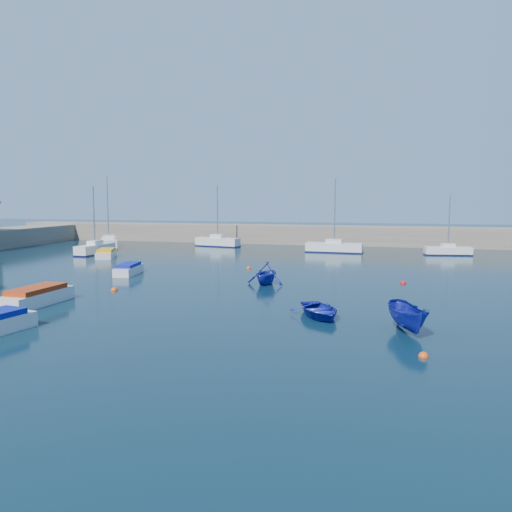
% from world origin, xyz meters
% --- Properties ---
extents(ground, '(220.00, 220.00, 0.00)m').
position_xyz_m(ground, '(0.00, 0.00, 0.00)').
color(ground, black).
rests_on(ground, ground).
extents(back_wall, '(96.00, 4.50, 2.60)m').
position_xyz_m(back_wall, '(0.00, 46.00, 1.30)').
color(back_wall, '#786C5B').
rests_on(back_wall, ground).
extents(sailboat_3, '(1.94, 5.90, 7.82)m').
position_xyz_m(sailboat_3, '(-24.77, 26.66, 0.63)').
color(sailboat_3, silver).
rests_on(sailboat_3, ground).
extents(sailboat_4, '(5.40, 7.16, 9.37)m').
position_xyz_m(sailboat_4, '(-27.62, 34.43, 0.63)').
color(sailboat_4, silver).
rests_on(sailboat_4, ground).
extents(sailboat_5, '(6.31, 2.83, 8.18)m').
position_xyz_m(sailboat_5, '(-14.01, 39.21, 0.65)').
color(sailboat_5, silver).
rests_on(sailboat_5, ground).
extents(sailboat_6, '(6.80, 2.26, 8.85)m').
position_xyz_m(sailboat_6, '(1.99, 35.56, 0.63)').
color(sailboat_6, silver).
rests_on(sailboat_6, ground).
extents(sailboat_7, '(5.31, 2.19, 6.87)m').
position_xyz_m(sailboat_7, '(14.89, 35.78, 0.53)').
color(sailboat_7, silver).
rests_on(sailboat_7, ground).
extents(motorboat_0, '(1.91, 5.02, 1.11)m').
position_xyz_m(motorboat_0, '(-12.72, 1.13, 0.52)').
color(motorboat_0, silver).
rests_on(motorboat_0, ground).
extents(motorboat_1, '(1.96, 4.07, 0.96)m').
position_xyz_m(motorboat_1, '(-13.32, 13.55, 0.45)').
color(motorboat_1, silver).
rests_on(motorboat_1, ground).
extents(motorboat_2, '(3.28, 4.95, 0.96)m').
position_xyz_m(motorboat_2, '(-21.77, 24.06, 0.45)').
color(motorboat_2, silver).
rests_on(motorboat_2, ground).
extents(dinghy_center, '(4.02, 4.48, 0.76)m').
position_xyz_m(dinghy_center, '(4.43, 2.21, 0.38)').
color(dinghy_center, '#161E98').
rests_on(dinghy_center, ground).
extents(dinghy_left, '(3.21, 3.58, 1.70)m').
position_xyz_m(dinghy_left, '(-0.81, 11.69, 0.85)').
color(dinghy_left, '#161E98').
rests_on(dinghy_left, ground).
extents(dinghy_right, '(2.41, 3.91, 1.42)m').
position_xyz_m(dinghy_right, '(9.00, 0.20, 0.71)').
color(dinghy_right, '#161E98').
rests_on(dinghy_right, ground).
extents(buoy_0, '(0.48, 0.48, 0.48)m').
position_xyz_m(buoy_0, '(-10.57, 6.45, 0.00)').
color(buoy_0, '#D5470B').
rests_on(buoy_0, ground).
extents(buoy_1, '(0.47, 0.47, 0.47)m').
position_xyz_m(buoy_1, '(9.27, 14.59, 0.00)').
color(buoy_1, '#B20D12').
rests_on(buoy_1, ground).
extents(buoy_3, '(0.43, 0.43, 0.43)m').
position_xyz_m(buoy_3, '(-4.31, 19.59, 0.00)').
color(buoy_3, '#D5470B').
rests_on(buoy_3, ground).
extents(buoy_5, '(0.42, 0.42, 0.42)m').
position_xyz_m(buoy_5, '(9.45, -3.63, 0.00)').
color(buoy_5, '#D5470B').
rests_on(buoy_5, ground).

